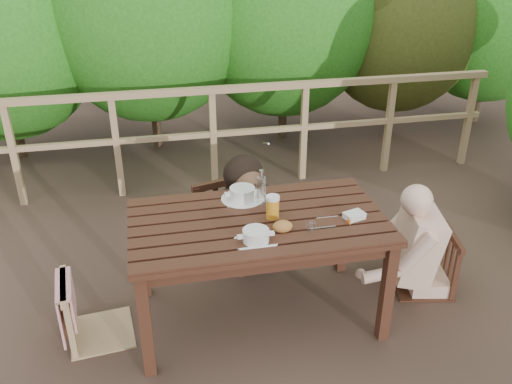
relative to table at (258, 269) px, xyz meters
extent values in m
plane|color=#4E392D|center=(0.00, 0.00, -0.36)|extent=(60.00, 60.00, 0.00)
cube|color=#351C11|center=(0.00, 0.00, 0.00)|extent=(1.57, 0.88, 0.73)
cube|color=tan|center=(-1.02, 0.02, 0.05)|extent=(0.45, 0.45, 0.82)
cube|color=#351C11|center=(-0.01, 0.80, 0.15)|extent=(0.63, 0.63, 1.02)
cube|color=#351C11|center=(1.23, 0.07, 0.04)|extent=(0.48, 0.48, 0.82)
cube|color=tan|center=(0.00, 2.00, 0.14)|extent=(5.60, 0.10, 1.01)
cylinder|color=white|center=(-0.06, -0.25, 0.41)|extent=(0.26, 0.26, 0.09)
cylinder|color=silver|center=(-0.04, 0.28, 0.41)|extent=(0.28, 0.28, 0.09)
ellipsoid|color=#AA7336|center=(0.12, -0.16, 0.40)|extent=(0.12, 0.09, 0.07)
cylinder|color=#C88A2D|center=(0.09, -0.01, 0.45)|extent=(0.08, 0.08, 0.16)
cylinder|color=white|center=(0.06, 0.19, 0.49)|extent=(0.06, 0.06, 0.25)
cylinder|color=silver|center=(0.27, -0.20, 0.40)|extent=(0.06, 0.06, 0.07)
cube|color=white|center=(0.58, -0.12, 0.39)|extent=(0.14, 0.12, 0.05)
camera|label=1|loc=(-0.62, -2.83, 2.03)|focal=38.08mm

